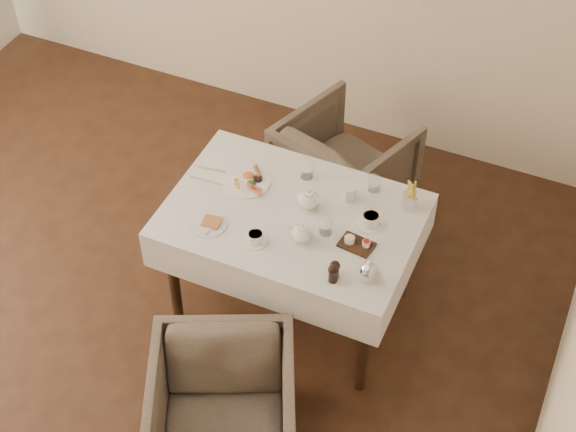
{
  "coord_description": "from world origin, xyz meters",
  "views": [
    {
      "loc": [
        2.05,
        -2.02,
        3.95
      ],
      "look_at": [
        0.81,
        0.77,
        0.82
      ],
      "focal_mm": 55.0,
      "sensor_mm": 36.0,
      "label": 1
    }
  ],
  "objects_px": {
    "armchair_near": "(224,409)",
    "teapot_centre": "(309,199)",
    "table": "(292,230)",
    "breakfast_plate": "(247,181)",
    "armchair_far": "(345,166)"
  },
  "relations": [
    {
      "from": "table",
      "to": "armchair_far",
      "type": "height_order",
      "value": "table"
    },
    {
      "from": "armchair_far",
      "to": "teapot_centre",
      "type": "bearing_deg",
      "value": 116.97
    },
    {
      "from": "table",
      "to": "armchair_far",
      "type": "distance_m",
      "value": 0.96
    },
    {
      "from": "table",
      "to": "armchair_far",
      "type": "relative_size",
      "value": 1.83
    },
    {
      "from": "breakfast_plate",
      "to": "table",
      "type": "bearing_deg",
      "value": -37.35
    },
    {
      "from": "table",
      "to": "teapot_centre",
      "type": "xyz_separation_m",
      "value": [
        0.06,
        0.08,
        0.18
      ]
    },
    {
      "from": "armchair_near",
      "to": "armchair_far",
      "type": "distance_m",
      "value": 1.83
    },
    {
      "from": "armchair_near",
      "to": "teapot_centre",
      "type": "distance_m",
      "value": 1.12
    },
    {
      "from": "armchair_near",
      "to": "teapot_centre",
      "type": "xyz_separation_m",
      "value": [
        0.0,
        1.0,
        0.5
      ]
    },
    {
      "from": "armchair_near",
      "to": "armchair_far",
      "type": "bearing_deg",
      "value": 68.38
    },
    {
      "from": "breakfast_plate",
      "to": "teapot_centre",
      "type": "height_order",
      "value": "teapot_centre"
    },
    {
      "from": "table",
      "to": "breakfast_plate",
      "type": "relative_size",
      "value": 5.0
    },
    {
      "from": "teapot_centre",
      "to": "breakfast_plate",
      "type": "bearing_deg",
      "value": -178.01
    },
    {
      "from": "breakfast_plate",
      "to": "teapot_centre",
      "type": "relative_size",
      "value": 1.65
    },
    {
      "from": "table",
      "to": "armchair_near",
      "type": "relative_size",
      "value": 1.86
    }
  ]
}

